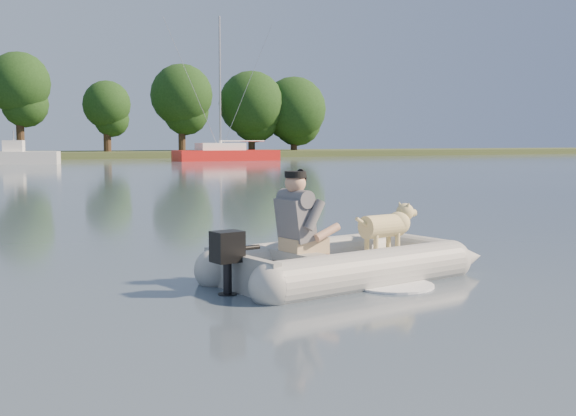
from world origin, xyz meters
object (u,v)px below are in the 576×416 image
dog (382,230)px  sailboat (226,154)px  dinghy (346,229)px  motorboat (17,148)px  man (297,216)px

dog → sailboat: 49.51m
dinghy → dog: bearing=4.6°
dinghy → sailboat: 49.87m
motorboat → sailboat: bearing=22.0°
man → sailboat: sailboat is taller
man → dog: size_ratio=1.16×
motorboat → sailboat: size_ratio=0.49×
dinghy → man: size_ratio=4.33×
dog → sailboat: (16.87, 46.55, -0.00)m
motorboat → sailboat: (15.92, 1.39, -0.58)m
dog → sailboat: bearing=61.1°
sailboat → dog: bearing=-110.1°
dog → sailboat: sailboat is taller
dinghy → sailboat: sailboat is taller
dog → man: bearing=-180.0°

